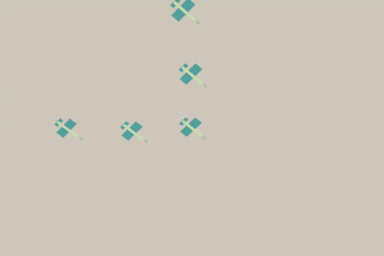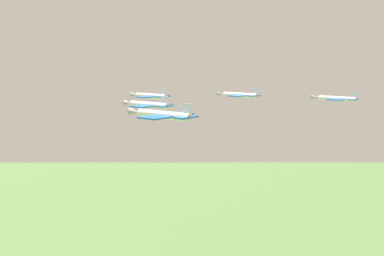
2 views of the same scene
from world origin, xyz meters
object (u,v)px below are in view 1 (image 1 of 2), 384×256
Objects in this scene: jet_port_inner at (134,132)px; jet_port_outer at (68,129)px; jet_starboard_inner at (193,75)px; jet_lead at (192,128)px; jet_starboard_outer at (185,11)px.

jet_port_inner is 24.70m from jet_port_outer.
jet_port_inner is at bearing 180.00° from jet_starboard_inner.
jet_lead is 22.17m from jet_port_inner.
jet_lead is 1.00× the size of jet_starboard_outer.
jet_starboard_outer is (-18.61, -48.81, -1.07)m from jet_port_inner.
jet_starboard_inner is at bearing -42.76° from jet_lead.
jet_starboard_outer is at bearing -48.73° from jet_starboard_inner.
jet_lead is 22.17m from jet_starboard_inner.
jet_starboard_inner is (-0.04, -32.56, -0.07)m from jet_port_inner.
jet_port_outer is 65.14m from jet_starboard_outer.
jet_port_inner is 1.00× the size of jet_port_outer.
jet_port_outer is (-18.49, 48.86, 1.07)m from jet_starboard_inner.
jet_port_outer is 1.00× the size of jet_starboard_outer.
jet_port_outer is at bearing -159.20° from jet_starboard_inner.
jet_port_outer reaches higher than jet_lead.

